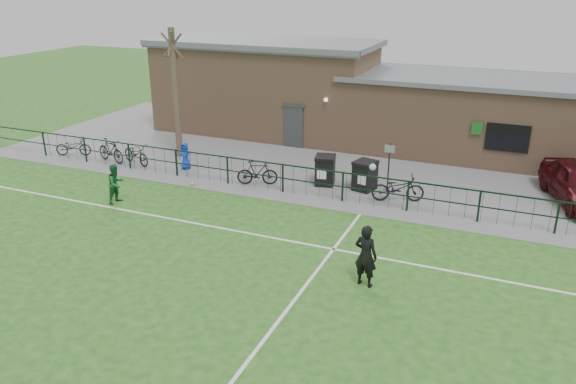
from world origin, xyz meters
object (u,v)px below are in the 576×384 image
at_px(wheelie_bin_right, 365,176).
at_px(outfield_player, 116,184).
at_px(bicycle_a, 73,146).
at_px(ball_ground, 192,184).
at_px(spectator_child, 185,156).
at_px(wheelie_bin_left, 325,171).
at_px(sign_post, 389,167).
at_px(bicycle_c, 136,154).
at_px(bare_tree, 176,94).
at_px(bicycle_d, 257,173).
at_px(bicycle_b, 111,151).
at_px(bicycle_e, 398,188).

height_order(wheelie_bin_right, outfield_player, outfield_player).
bearing_deg(bicycle_a, ball_ground, -122.90).
bearing_deg(spectator_child, wheelie_bin_left, -1.10).
xyz_separation_m(sign_post, bicycle_c, (-11.46, -1.13, -0.51)).
xyz_separation_m(bare_tree, wheelie_bin_left, (7.76, -1.00, -2.41)).
xyz_separation_m(bare_tree, bicycle_c, (-1.13, -1.84, -2.49)).
bearing_deg(bicycle_a, bicycle_c, -110.94).
distance_m(sign_post, bicycle_c, 11.53).
bearing_deg(bicycle_d, bicycle_a, 67.32).
bearing_deg(ball_ground, bicycle_c, 159.36).
xyz_separation_m(wheelie_bin_left, outfield_player, (-6.67, -4.95, 0.17)).
height_order(bare_tree, bicycle_b, bare_tree).
xyz_separation_m(bare_tree, bicycle_b, (-2.40, -2.06, -2.43)).
distance_m(bicycle_a, bicycle_d, 9.94).
height_order(bicycle_c, bicycle_e, bicycle_e).
height_order(bare_tree, bicycle_d, bare_tree).
bearing_deg(outfield_player, sign_post, -52.15).
relative_size(bicycle_c, bicycle_d, 1.10).
relative_size(spectator_child, ball_ground, 6.34).
relative_size(spectator_child, outfield_player, 0.81).
relative_size(bare_tree, wheelie_bin_right, 5.32).
xyz_separation_m(bicycle_b, bicycle_e, (13.35, 0.38, -0.02)).
height_order(bicycle_e, spectator_child, spectator_child).
bearing_deg(bicycle_d, sign_post, -96.18).
relative_size(sign_post, bicycle_d, 1.18).
distance_m(sign_post, outfield_player, 10.63).
height_order(bicycle_a, bicycle_c, bicycle_c).
distance_m(wheelie_bin_left, ball_ground, 5.53).
xyz_separation_m(wheelie_bin_left, bicycle_c, (-8.90, -0.84, -0.08)).
bearing_deg(wheelie_bin_left, wheelie_bin_right, -11.69).
xyz_separation_m(wheelie_bin_left, ball_ground, (-5.00, -2.31, -0.50)).
xyz_separation_m(sign_post, spectator_child, (-8.99, -0.87, -0.38)).
bearing_deg(sign_post, bicycle_c, -174.37).
bearing_deg(outfield_player, bicycle_d, -38.74).
height_order(wheelie_bin_left, bicycle_a, wheelie_bin_left).
bearing_deg(outfield_player, bicycle_a, 63.81).
bearing_deg(bicycle_b, spectator_child, -67.26).
xyz_separation_m(bicycle_d, spectator_child, (-3.85, 0.55, 0.11)).
distance_m(wheelie_bin_left, bicycle_c, 8.94).
height_order(wheelie_bin_left, bicycle_c, wheelie_bin_left).
xyz_separation_m(bare_tree, bicycle_a, (-4.74, -1.95, -2.54)).
xyz_separation_m(bicycle_a, bicycle_d, (9.94, -0.18, 0.06)).
height_order(bicycle_d, spectator_child, spectator_child).
xyz_separation_m(bicycle_a, ball_ground, (7.50, -1.36, -0.37)).
xyz_separation_m(wheelie_bin_left, bicycle_a, (-12.51, -0.95, -0.13)).
bearing_deg(bicycle_a, sign_post, -107.93).
distance_m(bicycle_e, spectator_child, 9.61).
bearing_deg(bicycle_b, bicycle_c, -64.93).
relative_size(wheelie_bin_left, bicycle_e, 0.57).
distance_m(wheelie_bin_right, outfield_player, 9.73).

